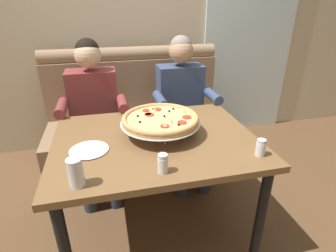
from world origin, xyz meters
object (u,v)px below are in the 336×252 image
at_px(diner_right, 183,103).
at_px(shaker_parmesan, 260,149).
at_px(dining_table, 156,150).
at_px(shaker_pepper_flakes, 163,165).
at_px(diner_left, 94,110).
at_px(plate_near_left, 89,149).
at_px(pizza, 160,119).
at_px(booth_bench, 138,126).
at_px(drinking_glass, 76,174).

distance_m(diner_right, shaker_parmesan, 1.03).
height_order(dining_table, diner_right, diner_right).
height_order(diner_right, shaker_pepper_flakes, diner_right).
height_order(diner_left, plate_near_left, diner_left).
distance_m(pizza, plate_near_left, 0.46).
bearing_deg(shaker_pepper_flakes, diner_left, 108.36).
height_order(booth_bench, pizza, booth_bench).
distance_m(dining_table, diner_right, 0.78).
relative_size(diner_right, pizza, 2.54).
distance_m(diner_right, shaker_pepper_flakes, 1.13).
distance_m(shaker_pepper_flakes, drinking_glass, 0.41).
bearing_deg(plate_near_left, pizza, 13.40).
xyz_separation_m(pizza, shaker_parmesan, (0.48, -0.38, -0.06)).
height_order(diner_left, pizza, diner_left).
relative_size(diner_left, drinking_glass, 8.98).
distance_m(dining_table, plate_near_left, 0.42).
bearing_deg(dining_table, plate_near_left, -170.98).
bearing_deg(booth_bench, shaker_pepper_flakes, -91.49).
distance_m(diner_left, plate_near_left, 0.75).
xyz_separation_m(shaker_parmesan, shaker_pepper_flakes, (-0.56, -0.03, 0.00)).
relative_size(dining_table, shaker_pepper_flakes, 12.23).
xyz_separation_m(booth_bench, diner_left, (-0.38, -0.27, 0.31)).
distance_m(shaker_parmesan, plate_near_left, 0.96).
height_order(booth_bench, plate_near_left, booth_bench).
relative_size(shaker_pepper_flakes, drinking_glass, 0.72).
relative_size(dining_table, shaker_parmesan, 12.84).
height_order(diner_right, shaker_parmesan, diner_right).
xyz_separation_m(diner_left, pizza, (0.43, -0.64, 0.15)).
relative_size(dining_table, diner_left, 0.98).
relative_size(diner_right, shaker_parmesan, 13.13).
distance_m(dining_table, diner_left, 0.78).
height_order(diner_right, plate_near_left, diner_right).
relative_size(pizza, plate_near_left, 2.25).
height_order(diner_left, shaker_pepper_flakes, diner_left).
height_order(diner_left, shaker_parmesan, diner_left).
relative_size(shaker_parmesan, drinking_glass, 0.68).
bearing_deg(pizza, dining_table, -135.66).
bearing_deg(shaker_parmesan, shaker_pepper_flakes, -176.85).
relative_size(booth_bench, shaker_parmesan, 17.53).
bearing_deg(shaker_pepper_flakes, shaker_parmesan, 3.15).
height_order(pizza, shaker_pepper_flakes, pizza).
bearing_deg(shaker_pepper_flakes, booth_bench, 88.51).
height_order(diner_right, drinking_glass, diner_right).
height_order(diner_right, pizza, diner_right).
xyz_separation_m(diner_right, shaker_pepper_flakes, (-0.42, -1.05, 0.09)).
height_order(plate_near_left, drinking_glass, drinking_glass).
bearing_deg(diner_right, dining_table, -119.32).
bearing_deg(diner_right, pizza, -117.99).
bearing_deg(diner_right, drinking_glass, -127.86).
bearing_deg(plate_near_left, diner_right, 43.61).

